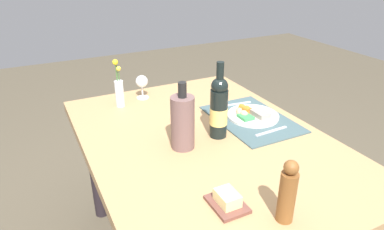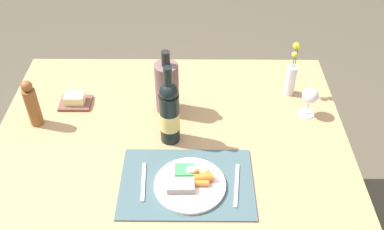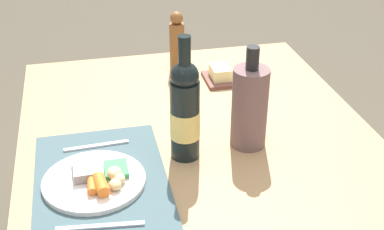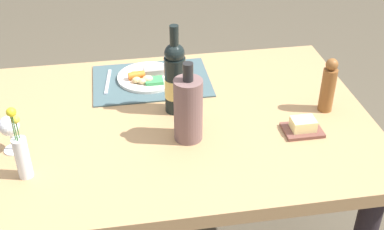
{
  "view_description": "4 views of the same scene",
  "coord_description": "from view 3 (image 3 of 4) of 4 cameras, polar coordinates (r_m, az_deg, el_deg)",
  "views": [
    {
      "loc": [
        -1.13,
        0.63,
        1.44
      ],
      "look_at": [
        0.03,
        0.05,
        0.82
      ],
      "focal_mm": 32.44,
      "sensor_mm": 36.0,
      "label": 1
    },
    {
      "loc": [
        0.09,
        -1.27,
        1.88
      ],
      "look_at": [
        0.08,
        0.05,
        0.74
      ],
      "focal_mm": 41.08,
      "sensor_mm": 36.0,
      "label": 2
    },
    {
      "loc": [
        1.12,
        -0.29,
        1.48
      ],
      "look_at": [
        -0.07,
        -0.02,
        0.79
      ],
      "focal_mm": 49.25,
      "sensor_mm": 36.0,
      "label": 3
    },
    {
      "loc": [
        0.2,
        1.48,
        1.72
      ],
      "look_at": [
        -0.05,
        0.03,
        0.74
      ],
      "focal_mm": 47.55,
      "sensor_mm": 36.0,
      "label": 4
    }
  ],
  "objects": [
    {
      "name": "placemat",
      "position": [
        1.3,
        -9.83,
        -6.99
      ],
      "size": [
        0.46,
        0.32,
        0.01
      ],
      "primitive_type": "cube",
      "color": "#3E5559",
      "rests_on": "dining_table"
    },
    {
      "name": "dinner_plate",
      "position": [
        1.28,
        -10.35,
        -6.82
      ],
      "size": [
        0.25,
        0.25,
        0.04
      ],
      "color": "white",
      "rests_on": "placemat"
    },
    {
      "name": "cooler_bottle",
      "position": [
        1.37,
        6.26,
        0.94
      ],
      "size": [
        0.09,
        0.09,
        0.28
      ],
      "color": "brown",
      "rests_on": "dining_table"
    },
    {
      "name": "dining_table",
      "position": [
        1.44,
        1.53,
        -7.21
      ],
      "size": [
        1.36,
        0.98,
        0.71
      ],
      "color": "#AB8355",
      "rests_on": "ground_plane"
    },
    {
      "name": "butter_dish",
      "position": [
        1.75,
        3.07,
        4.3
      ],
      "size": [
        0.13,
        0.1,
        0.05
      ],
      "color": "brown",
      "rests_on": "dining_table"
    },
    {
      "name": "knife",
      "position": [
        1.16,
        -9.9,
        -11.78
      ],
      "size": [
        0.03,
        0.19,
        0.0
      ],
      "primitive_type": "cube",
      "rotation": [
        0.0,
        0.0,
        -0.11
      ],
      "color": "silver",
      "rests_on": "placemat"
    },
    {
      "name": "pepper_mill",
      "position": [
        1.81,
        -1.64,
        7.89
      ],
      "size": [
        0.05,
        0.05,
        0.21
      ],
      "color": "brown",
      "rests_on": "dining_table"
    },
    {
      "name": "wine_bottle",
      "position": [
        1.3,
        -0.74,
        0.39
      ],
      "size": [
        0.08,
        0.08,
        0.33
      ],
      "color": "black",
      "rests_on": "dining_table"
    },
    {
      "name": "fork",
      "position": [
        1.42,
        -10.29,
        -3.28
      ],
      "size": [
        0.02,
        0.17,
        0.0
      ],
      "primitive_type": "cube",
      "rotation": [
        0.0,
        0.0,
        0.05
      ],
      "color": "silver",
      "rests_on": "placemat"
    }
  ]
}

